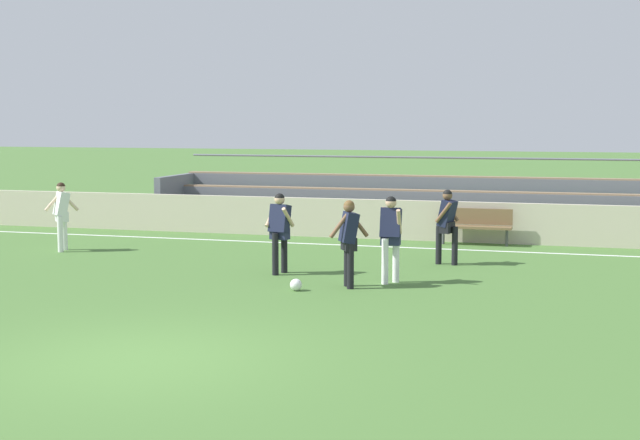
% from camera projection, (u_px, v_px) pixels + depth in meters
% --- Properties ---
extents(ground_plane, '(160.00, 160.00, 0.00)m').
position_uv_depth(ground_plane, '(141.00, 359.00, 11.59)').
color(ground_plane, '#477033').
extents(field_line_sideline, '(44.00, 0.12, 0.01)m').
position_uv_depth(field_line_sideline, '(349.00, 245.00, 22.13)').
color(field_line_sideline, white).
rests_on(field_line_sideline, ground).
extents(sideline_wall, '(48.00, 0.16, 1.03)m').
position_uv_depth(sideline_wall, '(362.00, 219.00, 23.40)').
color(sideline_wall, beige).
rests_on(sideline_wall, ground).
extents(bleacher_stand, '(17.62, 2.89, 2.02)m').
position_uv_depth(bleacher_stand, '(467.00, 203.00, 24.63)').
color(bleacher_stand, '#897051').
rests_on(bleacher_stand, ground).
extents(bench_near_bin, '(1.80, 0.40, 0.90)m').
position_uv_depth(bench_near_bin, '(475.00, 223.00, 22.17)').
color(bench_near_bin, brown).
rests_on(bench_near_bin, ground).
extents(player_dark_wide_left, '(0.68, 0.49, 1.62)m').
position_uv_depth(player_dark_wide_left, '(349.00, 236.00, 16.46)').
color(player_dark_wide_left, black).
rests_on(player_dark_wide_left, ground).
extents(player_dark_deep_cover, '(0.44, 0.50, 1.66)m').
position_uv_depth(player_dark_deep_cover, '(391.00, 232.00, 16.89)').
color(player_dark_deep_cover, white).
rests_on(player_dark_deep_cover, ground).
extents(player_dark_on_ball, '(0.56, 0.54, 1.63)m').
position_uv_depth(player_dark_on_ball, '(280.00, 226.00, 17.92)').
color(player_dark_on_ball, black).
rests_on(player_dark_on_ball, ground).
extents(player_dark_dropping_back, '(0.49, 0.60, 1.61)m').
position_uv_depth(player_dark_dropping_back, '(447.00, 220.00, 19.08)').
color(player_dark_dropping_back, black).
rests_on(player_dark_dropping_back, ground).
extents(player_white_challenging, '(0.74, 0.50, 1.63)m').
position_uv_depth(player_white_challenging, '(62.00, 210.00, 21.08)').
color(player_white_challenging, white).
rests_on(player_white_challenging, ground).
extents(soccer_ball, '(0.22, 0.22, 0.22)m').
position_uv_depth(soccer_ball, '(296.00, 285.00, 16.24)').
color(soccer_ball, white).
rests_on(soccer_ball, ground).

